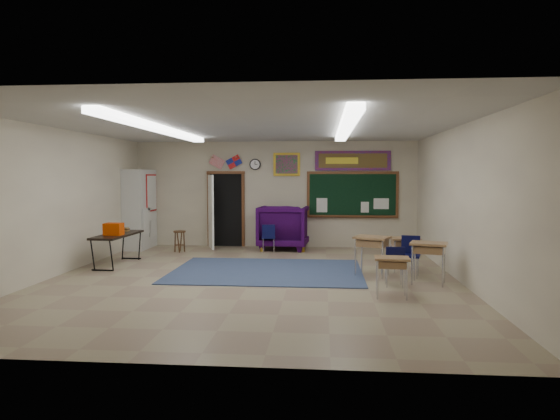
# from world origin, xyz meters

# --- Properties ---
(floor) EXTENTS (9.00, 9.00, 0.00)m
(floor) POSITION_xyz_m (0.00, 0.00, 0.00)
(floor) COLOR gray
(floor) RESTS_ON ground
(back_wall) EXTENTS (8.00, 0.04, 3.00)m
(back_wall) POSITION_xyz_m (0.00, 4.50, 1.50)
(back_wall) COLOR beige
(back_wall) RESTS_ON floor
(front_wall) EXTENTS (8.00, 0.04, 3.00)m
(front_wall) POSITION_xyz_m (0.00, -4.50, 1.50)
(front_wall) COLOR beige
(front_wall) RESTS_ON floor
(left_wall) EXTENTS (0.04, 9.00, 3.00)m
(left_wall) POSITION_xyz_m (-4.00, 0.00, 1.50)
(left_wall) COLOR beige
(left_wall) RESTS_ON floor
(right_wall) EXTENTS (0.04, 9.00, 3.00)m
(right_wall) POSITION_xyz_m (4.00, 0.00, 1.50)
(right_wall) COLOR beige
(right_wall) RESTS_ON floor
(ceiling) EXTENTS (8.00, 9.00, 0.04)m
(ceiling) POSITION_xyz_m (0.00, 0.00, 3.00)
(ceiling) COLOR #B9B9B4
(ceiling) RESTS_ON back_wall
(area_rug) EXTENTS (4.00, 3.00, 0.02)m
(area_rug) POSITION_xyz_m (0.20, 0.80, 0.01)
(area_rug) COLOR navy
(area_rug) RESTS_ON floor
(fluorescent_strips) EXTENTS (3.86, 6.00, 0.10)m
(fluorescent_strips) POSITION_xyz_m (0.00, 0.00, 2.94)
(fluorescent_strips) COLOR white
(fluorescent_strips) RESTS_ON ceiling
(doorway) EXTENTS (1.10, 0.89, 2.16)m
(doorway) POSITION_xyz_m (-1.50, 4.35, 1.06)
(doorway) COLOR black
(doorway) RESTS_ON back_wall
(chalkboard) EXTENTS (2.55, 0.14, 1.30)m
(chalkboard) POSITION_xyz_m (2.20, 4.46, 1.46)
(chalkboard) COLOR brown
(chalkboard) RESTS_ON back_wall
(bulletin_board) EXTENTS (2.10, 0.05, 0.55)m
(bulletin_board) POSITION_xyz_m (2.20, 4.47, 2.45)
(bulletin_board) COLOR #AE210E
(bulletin_board) RESTS_ON back_wall
(framed_art_print) EXTENTS (0.75, 0.05, 0.65)m
(framed_art_print) POSITION_xyz_m (0.35, 4.47, 2.35)
(framed_art_print) COLOR #A3801F
(framed_art_print) RESTS_ON back_wall
(wall_clock) EXTENTS (0.32, 0.05, 0.32)m
(wall_clock) POSITION_xyz_m (-0.55, 4.47, 2.35)
(wall_clock) COLOR black
(wall_clock) RESTS_ON back_wall
(wall_flags) EXTENTS (1.16, 0.06, 0.70)m
(wall_flags) POSITION_xyz_m (-1.40, 4.44, 2.48)
(wall_flags) COLOR red
(wall_flags) RESTS_ON back_wall
(storage_cabinet) EXTENTS (0.59, 1.25, 2.20)m
(storage_cabinet) POSITION_xyz_m (-3.71, 3.85, 1.10)
(storage_cabinet) COLOR #BBBCB6
(storage_cabinet) RESTS_ON floor
(wingback_armchair) EXTENTS (1.41, 1.44, 1.22)m
(wingback_armchair) POSITION_xyz_m (0.30, 4.06, 0.61)
(wingback_armchair) COLOR #220431
(wingback_armchair) RESTS_ON floor
(student_chair_reading) EXTENTS (0.42, 0.42, 0.75)m
(student_chair_reading) POSITION_xyz_m (-0.06, 3.46, 0.37)
(student_chair_reading) COLOR black
(student_chair_reading) RESTS_ON floor
(student_chair_desk_a) EXTENTS (0.39, 0.39, 0.75)m
(student_chair_desk_a) POSITION_xyz_m (2.69, -0.42, 0.38)
(student_chair_desk_a) COLOR black
(student_chair_desk_a) RESTS_ON floor
(student_chair_desk_b) EXTENTS (0.50, 0.50, 0.82)m
(student_chair_desk_b) POSITION_xyz_m (3.12, 0.45, 0.41)
(student_chair_desk_b) COLOR black
(student_chair_desk_b) RESTS_ON floor
(student_desk_front_left) EXTENTS (0.82, 0.73, 0.81)m
(student_desk_front_left) POSITION_xyz_m (2.37, 0.52, 0.45)
(student_desk_front_left) COLOR olive
(student_desk_front_left) RESTS_ON floor
(student_desk_front_right) EXTENTS (0.63, 0.49, 0.71)m
(student_desk_front_right) POSITION_xyz_m (3.12, 1.10, 0.40)
(student_desk_front_right) COLOR olive
(student_desk_front_right) RESTS_ON floor
(student_desk_back_left) EXTENTS (0.60, 0.47, 0.68)m
(student_desk_back_left) POSITION_xyz_m (2.53, -1.28, 0.38)
(student_desk_back_left) COLOR olive
(student_desk_back_left) RESTS_ON floor
(student_desk_back_right) EXTENTS (0.77, 0.66, 0.79)m
(student_desk_back_right) POSITION_xyz_m (3.36, -0.17, 0.44)
(student_desk_back_right) COLOR olive
(student_desk_back_right) RESTS_ON floor
(folding_table) EXTENTS (0.62, 1.73, 0.98)m
(folding_table) POSITION_xyz_m (-3.29, 1.28, 0.39)
(folding_table) COLOR black
(folding_table) RESTS_ON floor
(wooden_stool) EXTENTS (0.32, 0.32, 0.57)m
(wooden_stool) POSITION_xyz_m (-2.42, 3.27, 0.29)
(wooden_stool) COLOR #493215
(wooden_stool) RESTS_ON floor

